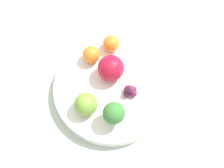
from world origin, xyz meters
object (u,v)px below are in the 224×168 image
at_px(broccoli, 114,114).
at_px(apple_green, 86,105).
at_px(bowl, 112,89).
at_px(grape_cluster, 130,91).
at_px(apple_red, 111,68).
at_px(orange_back, 111,44).
at_px(orange_front, 91,55).

relative_size(broccoli, apple_green, 1.23).
height_order(bowl, grape_cluster, grape_cluster).
bearing_deg(apple_green, apple_red, 13.99).
distance_m(apple_green, orange_back, 0.16).
bearing_deg(orange_back, orange_front, 169.99).
distance_m(orange_front, grape_cluster, 0.12).
height_order(broccoli, orange_front, broccoli).
bearing_deg(orange_back, bowl, -133.35).
xyz_separation_m(orange_front, grape_cluster, (0.00, -0.12, -0.01)).
bearing_deg(orange_front, bowl, -100.15).
height_order(apple_red, orange_back, apple_red).
bearing_deg(bowl, apple_green, -178.95).
bearing_deg(orange_back, apple_red, -134.81).
distance_m(apple_green, grape_cluster, 0.10).
bearing_deg(grape_cluster, bowl, 111.45).
bearing_deg(apple_green, orange_back, 26.98).
relative_size(bowl, apple_red, 4.44).
xyz_separation_m(bowl, orange_back, (0.07, 0.07, 0.03)).
height_order(bowl, orange_front, orange_front).
bearing_deg(orange_front, grape_cluster, -89.46).
bearing_deg(apple_green, bowl, 1.05).
bearing_deg(broccoli, apple_red, 48.66).
xyz_separation_m(broccoli, orange_front, (0.07, 0.14, -0.02)).
relative_size(orange_back, grape_cluster, 1.17).
bearing_deg(grape_cluster, broccoli, -164.97).
relative_size(apple_green, orange_front, 1.23).
distance_m(bowl, orange_back, 0.11).
distance_m(apple_green, orange_front, 0.12).
distance_m(broccoli, orange_back, 0.18).
height_order(broccoli, orange_back, broccoli).
bearing_deg(apple_red, grape_cluster, -92.55).
bearing_deg(grape_cluster, orange_back, 64.99).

